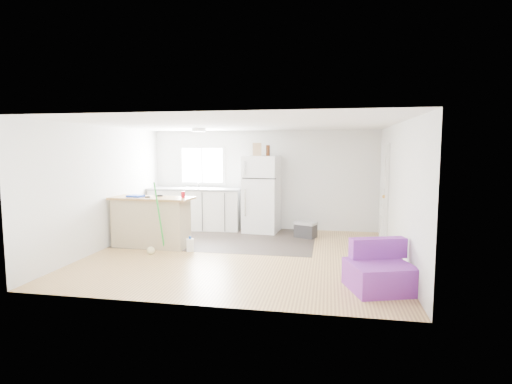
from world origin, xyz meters
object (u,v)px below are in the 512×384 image
kitchen_cabinets (196,208)px  cleaner_jug (190,245)px  blue_tray (136,196)px  cardboard_box (257,149)px  mop (153,242)px  cooler (306,229)px  red_cup (183,195)px  peninsula (151,222)px  purple_seat (379,272)px  bottle_right (268,150)px  refrigerator (262,194)px  bottle_left (267,150)px

kitchen_cabinets → cleaner_jug: 2.25m
blue_tray → cardboard_box: size_ratio=1.00×
mop → kitchen_cabinets: bearing=93.7°
mop → blue_tray: size_ratio=4.54×
cooler → mop: 3.33m
blue_tray → cardboard_box: bearing=40.7°
red_cup → blue_tray: bearing=-176.9°
blue_tray → mop: bearing=-40.1°
peninsula → mop: bearing=-59.0°
purple_seat → cooler: bearing=92.9°
bottle_right → kitchen_cabinets: bearing=177.0°
peninsula → cleaner_jug: size_ratio=5.63×
peninsula → red_cup: (0.68, 0.02, 0.56)m
cooler → purple_seat: bearing=-46.7°
red_cup → cardboard_box: 2.30m
purple_seat → red_cup: 4.02m
kitchen_cabinets → cleaner_jug: bearing=-76.7°
kitchen_cabinets → bottle_right: (1.81, -0.09, 1.41)m
refrigerator → cleaner_jug: size_ratio=6.07×
purple_seat → bottle_left: size_ratio=4.07×
bottle_right → cleaner_jug: bearing=-120.6°
cooler → refrigerator: bearing=179.1°
cooler → blue_tray: bearing=-134.5°
cooler → mop: bearing=-122.8°
refrigerator → red_cup: bearing=-119.1°
cardboard_box → purple_seat: bearing=-56.1°
refrigerator → cleaner_jug: bearing=-111.0°
mop → blue_tray: 1.09m
peninsula → red_cup: red_cup is taller
peninsula → blue_tray: blue_tray is taller
kitchen_cabinets → refrigerator: refrigerator is taller
cleaner_jug → bottle_left: bottle_left is taller
cooler → mop: (-2.73, -1.91, 0.05)m
kitchen_cabinets → purple_seat: (3.92, -3.62, -0.27)m
peninsula → bottle_right: bottle_right is taller
kitchen_cabinets → bottle_left: (1.79, -0.09, 1.41)m
cooler → blue_tray: (-3.30, -1.42, 0.84)m
blue_tray → red_cup: bearing=3.1°
peninsula → cleaner_jug: (0.90, -0.24, -0.38)m
peninsula → cooler: peninsula is taller
kitchen_cabinets → blue_tray: bearing=-109.8°
peninsula → red_cup: size_ratio=13.89×
cleaner_jug → blue_tray: size_ratio=0.99×
red_cup → bottle_left: (1.40, 1.78, 0.86)m
refrigerator → bottle_right: bearing=-12.0°
kitchen_cabinets → bottle_left: 2.28m
red_cup → cooler: bearing=30.5°
purple_seat → cleaner_jug: bearing=137.6°
cooler → red_cup: red_cup is taller
bottle_right → cardboard_box: bearing=178.9°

